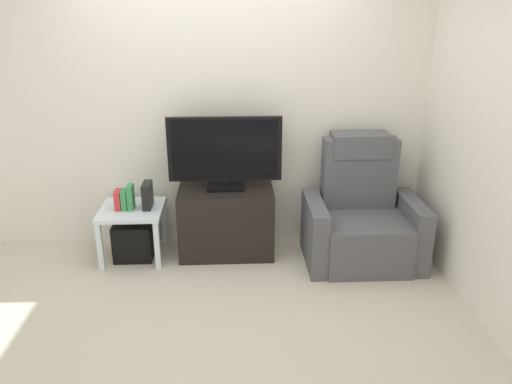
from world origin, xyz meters
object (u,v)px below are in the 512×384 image
side_table (132,216)px  book_middle (125,199)px  subwoofer_box (134,239)px  book_leftmost (118,200)px  television (225,152)px  game_console (147,195)px  tv_stand (226,221)px  recliner_armchair (362,219)px  book_rightmost (131,197)px

side_table → book_middle: (-0.05, -0.02, 0.16)m
subwoofer_box → book_middle: size_ratio=1.89×
subwoofer_box → book_leftmost: size_ratio=1.92×
television → subwoofer_box: television is taller
book_leftmost → game_console: (0.24, 0.03, 0.03)m
television → game_console: (-0.68, -0.05, -0.37)m
tv_stand → subwoofer_box: 0.83m
recliner_armchair → side_table: bearing=168.2°
recliner_armchair → book_leftmost: recliner_armchair is taller
television → book_middle: television is taller
tv_stand → book_leftmost: size_ratio=4.83×
tv_stand → side_table: (-0.82, -0.04, 0.09)m
book_rightmost → book_middle: bearing=180.0°
book_middle → game_console: (0.19, 0.03, 0.02)m
subwoofer_box → book_rightmost: book_rightmost is taller
television → game_console: television is taller
side_table → book_middle: book_middle is taller
book_middle → book_rightmost: bearing=0.0°
television → recliner_armchair: television is taller
book_leftmost → book_rightmost: (0.11, 0.00, 0.02)m
book_middle → game_console: bearing=8.9°
tv_stand → game_console: (-0.68, -0.03, 0.27)m
side_table → book_leftmost: book_leftmost is taller
book_leftmost → game_console: size_ratio=0.77×
subwoofer_box → book_leftmost: bearing=-168.7°
tv_stand → game_console: 0.73m
recliner_armchair → book_leftmost: (-2.10, 0.10, 0.18)m
book_middle → side_table: bearing=23.7°
recliner_armchair → subwoofer_box: recliner_armchair is taller
game_console → book_middle: bearing=-171.1°
game_console → television: bearing=4.3°
game_console → recliner_armchair: bearing=-3.9°
recliner_armchair → subwoofer_box: 2.01m
subwoofer_box → game_console: 0.44m
book_rightmost → game_console: game_console is taller
television → book_rightmost: size_ratio=4.49×
television → book_rightmost: bearing=-174.3°
side_table → game_console: game_console is taller
side_table → book_leftmost: size_ratio=3.15×
side_table → recliner_armchair: bearing=-3.3°
subwoofer_box → book_leftmost: (-0.10, -0.02, 0.39)m
tv_stand → side_table: tv_stand is taller
tv_stand → book_middle: book_middle is taller
side_table → book_middle: 0.17m
tv_stand → side_table: 0.83m
television → book_leftmost: size_ratio=5.67×
tv_stand → book_leftmost: bearing=-176.1°
book_middle → subwoofer_box: bearing=23.7°
side_table → game_console: (0.15, 0.01, 0.18)m
book_rightmost → side_table: bearing=110.3°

